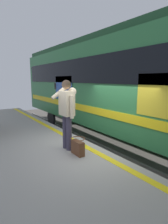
{
  "coord_description": "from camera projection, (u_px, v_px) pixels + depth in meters",
  "views": [
    {
      "loc": [
        -3.71,
        2.83,
        2.69
      ],
      "look_at": [
        0.06,
        0.3,
        1.87
      ],
      "focal_mm": 29.31,
      "sensor_mm": 36.0,
      "label": 1
    }
  ],
  "objects": [
    {
      "name": "passenger",
      "position": [
        67.0,
        109.0,
        4.41
      ],
      "size": [
        0.57,
        0.55,
        1.7
      ],
      "color": "#383347",
      "rests_on": "platform"
    },
    {
      "name": "ground_plane",
      "position": [
        94.0,
        178.0,
        5.06
      ],
      "size": [
        24.77,
        24.77,
        0.0
      ],
      "primitive_type": "plane",
      "color": "#4C4742"
    },
    {
      "name": "track_rail_far",
      "position": [
        159.0,
        152.0,
        6.68
      ],
      "size": [
        19.82,
        0.08,
        0.16
      ],
      "primitive_type": "cube",
      "color": "slate",
      "rests_on": "ground"
    },
    {
      "name": "train_carriage",
      "position": [
        127.0,
        82.0,
        6.69
      ],
      "size": [
        13.75,
        2.73,
        4.07
      ],
      "color": "#2D723F",
      "rests_on": "ground"
    },
    {
      "name": "track_rail_near",
      "position": [
        132.0,
        161.0,
        5.89
      ],
      "size": [
        19.82,
        0.08,
        0.16
      ],
      "primitive_type": "cube",
      "color": "slate",
      "rests_on": "ground"
    },
    {
      "name": "safety_line",
      "position": [
        85.0,
        146.0,
        4.73
      ],
      "size": [
        14.94,
        0.16,
        0.01
      ],
      "primitive_type": "cube",
      "color": "yellow",
      "rests_on": "platform"
    },
    {
      "name": "handbag",
      "position": [
        78.0,
        147.0,
        4.19
      ],
      "size": [
        0.38,
        0.34,
        0.39
      ],
      "color": "#59331E",
      "rests_on": "platform"
    }
  ]
}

